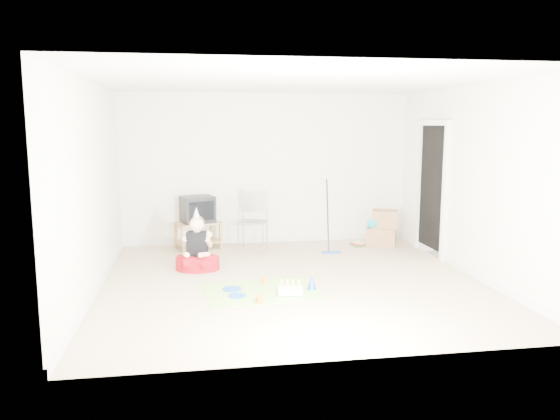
{
  "coord_description": "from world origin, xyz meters",
  "views": [
    {
      "loc": [
        -1.25,
        -6.91,
        2.06
      ],
      "look_at": [
        -0.1,
        0.4,
        0.9
      ],
      "focal_mm": 35.0,
      "sensor_mm": 36.0,
      "label": 1
    }
  ],
  "objects": [
    {
      "name": "orange_cup_far",
      "position": [
        -0.53,
        -0.85,
        0.05
      ],
      "size": [
        0.11,
        0.11,
        0.09
      ],
      "primitive_type": "cylinder",
      "rotation": [
        0.0,
        0.0,
        0.5
      ],
      "color": "orange",
      "rests_on": "party_mat"
    },
    {
      "name": "birthday_cake",
      "position": [
        -0.12,
        -0.56,
        0.04
      ],
      "size": [
        0.33,
        0.28,
        0.14
      ],
      "color": "white",
      "rests_on": "party_mat"
    },
    {
      "name": "cardboard_boxes",
      "position": [
        1.91,
        1.88,
        0.3
      ],
      "size": [
        0.61,
        0.53,
        0.62
      ],
      "color": "#946B47",
      "rests_on": "ground"
    },
    {
      "name": "crt_tv",
      "position": [
        -1.21,
        2.15,
        0.67
      ],
      "size": [
        0.62,
        0.56,
        0.44
      ],
      "primitive_type": "cube",
      "rotation": [
        0.0,
        0.0,
        0.31
      ],
      "color": "black",
      "rests_on": "tv_stand"
    },
    {
      "name": "party_mat",
      "position": [
        -0.46,
        -0.38,
        0.0
      ],
      "size": [
        1.53,
        1.18,
        0.01
      ],
      "primitive_type": "cube",
      "rotation": [
        0.0,
        0.0,
        0.11
      ],
      "color": "#FE3581",
      "rests_on": "ground"
    },
    {
      "name": "ground",
      "position": [
        0.0,
        0.0,
        0.0
      ],
      "size": [
        5.0,
        5.0,
        0.0
      ],
      "primitive_type": "plane",
      "color": "tan",
      "rests_on": "ground"
    },
    {
      "name": "seated_woman",
      "position": [
        -1.24,
        0.81,
        0.2
      ],
      "size": [
        0.74,
        0.74,
        0.91
      ],
      "color": "maroon",
      "rests_on": "ground"
    },
    {
      "name": "folding_chair",
      "position": [
        -0.32,
        1.85,
        0.48
      ],
      "size": [
        0.55,
        0.54,
        0.99
      ],
      "color": "gray",
      "rests_on": "ground"
    },
    {
      "name": "blue_plate_far",
      "position": [
        -0.77,
        -0.55,
        0.01
      ],
      "size": [
        0.22,
        0.22,
        0.01
      ],
      "primitive_type": "cylinder",
      "rotation": [
        0.0,
        0.0,
        0.04
      ],
      "color": "#1651B5",
      "rests_on": "party_mat"
    },
    {
      "name": "blue_party_hat",
      "position": [
        0.18,
        -0.41,
        0.09
      ],
      "size": [
        0.16,
        0.16,
        0.17
      ],
      "primitive_type": "cone",
      "rotation": [
        0.0,
        0.0,
        0.4
      ],
      "color": "blue",
      "rests_on": "party_mat"
    },
    {
      "name": "book_pile",
      "position": [
        1.5,
        1.92,
        0.04
      ],
      "size": [
        0.25,
        0.29,
        0.08
      ],
      "color": "#257136",
      "rests_on": "ground"
    },
    {
      "name": "doorway_recess",
      "position": [
        2.48,
        1.2,
        1.02
      ],
      "size": [
        0.02,
        0.9,
        2.05
      ],
      "primitive_type": "cube",
      "color": "black",
      "rests_on": "ground"
    },
    {
      "name": "orange_cup_near",
      "position": [
        -0.37,
        -0.06,
        0.05
      ],
      "size": [
        0.08,
        0.08,
        0.08
      ],
      "primitive_type": "cylinder",
      "rotation": [
        0.0,
        0.0,
        0.2
      ],
      "color": "orange",
      "rests_on": "party_mat"
    },
    {
      "name": "tv_stand",
      "position": [
        -1.21,
        2.15,
        0.27
      ],
      "size": [
        0.83,
        0.67,
        0.45
      ],
      "color": "olive",
      "rests_on": "ground"
    },
    {
      "name": "floor_mop",
      "position": [
        0.91,
        1.46,
        0.26
      ],
      "size": [
        0.3,
        0.39,
        1.17
      ],
      "color": "#214AA9",
      "rests_on": "ground"
    },
    {
      "name": "blue_plate_near",
      "position": [
        -0.82,
        -0.27,
        0.01
      ],
      "size": [
        0.29,
        0.29,
        0.01
      ],
      "primitive_type": "cylinder",
      "rotation": [
        0.0,
        0.0,
        -0.19
      ],
      "color": "#1651B5",
      "rests_on": "party_mat"
    }
  ]
}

